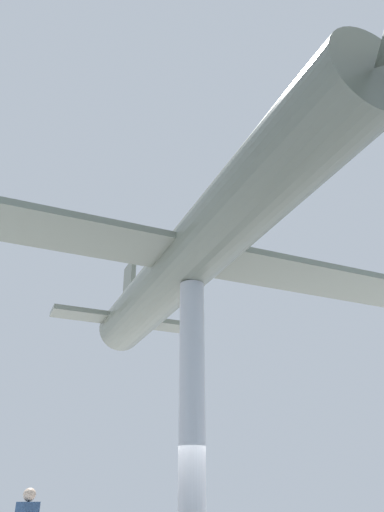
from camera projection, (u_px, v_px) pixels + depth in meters
support_pylon_central at (192, 412)px, 11.78m from camera, size 0.64×0.64×6.53m
suspended_airplane at (196, 252)px, 13.38m from camera, size 17.40×15.92×3.29m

